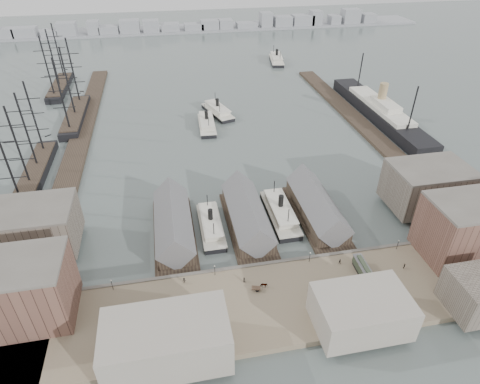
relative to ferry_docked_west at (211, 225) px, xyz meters
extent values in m
plane|color=#4A5654|center=(13.00, -17.25, -2.17)|extent=(900.00, 900.00, 0.00)
cube|color=#776750|center=(13.00, -37.25, -1.17)|extent=(180.00, 30.00, 2.00)
cube|color=#59544C|center=(13.00, -22.45, -1.02)|extent=(180.00, 1.20, 2.30)
cube|color=#2D231C|center=(-55.00, 82.75, -1.37)|extent=(10.00, 220.00, 1.60)
cube|color=#2D231C|center=(91.00, 72.75, -1.37)|extent=(10.00, 180.00, 1.60)
cube|color=#2D231C|center=(-13.00, -1.25, -1.57)|extent=(14.00, 42.00, 1.20)
cube|color=#2D231C|center=(-13.00, -0.25, 1.53)|extent=(12.00, 36.00, 5.00)
cube|color=#59595B|center=(-13.00, -0.25, 4.13)|extent=(12.60, 37.00, 12.60)
cube|color=#2D231C|center=(13.00, -1.25, -1.57)|extent=(14.00, 42.00, 1.20)
cube|color=#2D231C|center=(13.00, -0.25, 1.53)|extent=(12.00, 36.00, 5.00)
cube|color=#59595B|center=(13.00, -0.25, 4.13)|extent=(12.60, 37.00, 12.60)
cube|color=#2D231C|center=(39.00, -1.25, -1.57)|extent=(14.00, 42.00, 1.20)
cube|color=#2D231C|center=(39.00, -0.25, 1.53)|extent=(12.00, 36.00, 5.00)
cube|color=#59595B|center=(39.00, -0.25, 4.13)|extent=(12.60, 37.00, 12.60)
cube|color=brown|center=(-57.00, -29.25, 8.83)|extent=(32.00, 18.00, 18.00)
cube|color=#60564C|center=(-57.00, 0.75, 6.83)|extent=(26.00, 20.00, 14.00)
cube|color=brown|center=(79.00, -29.25, 9.33)|extent=(30.00, 18.00, 19.00)
cube|color=#60564C|center=(81.00, -2.25, 7.33)|extent=(28.00, 20.00, 15.00)
cube|color=gray|center=(33.00, -49.25, 4.83)|extent=(24.00, 16.00, 10.00)
cube|color=gray|center=(-17.00, -49.25, 5.83)|extent=(30.00, 16.00, 12.00)
cylinder|color=black|center=(-32.00, -24.25, 1.63)|extent=(0.16, 0.16, 3.60)
sphere|color=silver|center=(-32.00, -24.25, 3.53)|extent=(0.44, 0.44, 0.44)
cylinder|color=black|center=(-2.00, -24.25, 1.63)|extent=(0.16, 0.16, 3.60)
sphere|color=silver|center=(-2.00, -24.25, 3.53)|extent=(0.44, 0.44, 0.44)
cylinder|color=black|center=(28.00, -24.25, 1.63)|extent=(0.16, 0.16, 3.60)
sphere|color=silver|center=(28.00, -24.25, 3.53)|extent=(0.44, 0.44, 0.44)
cylinder|color=black|center=(58.00, -24.25, 1.63)|extent=(0.16, 0.16, 3.60)
sphere|color=silver|center=(58.00, -24.25, 3.53)|extent=(0.44, 0.44, 0.44)
cube|color=gray|center=(13.00, 322.75, -1.17)|extent=(500.00, 40.00, 2.00)
cube|color=gray|center=(-149.59, 312.75, 2.94)|extent=(17.36, 14.00, 10.23)
cube|color=gray|center=(-132.16, 312.75, 2.97)|extent=(20.65, 14.00, 10.28)
cube|color=gray|center=(-110.57, 312.75, 1.45)|extent=(14.71, 14.00, 7.23)
cube|color=gray|center=(-94.98, 312.75, 4.45)|extent=(17.63, 14.00, 13.23)
cube|color=gray|center=(-70.49, 312.75, 4.62)|extent=(10.74, 14.00, 13.58)
cube|color=gray|center=(-56.86, 312.75, 2.15)|extent=(18.06, 14.00, 8.64)
cube|color=gray|center=(-36.92, 312.75, 4.47)|extent=(18.55, 14.00, 13.29)
cube|color=gray|center=(-16.70, 312.75, 4.06)|extent=(15.33, 14.00, 12.47)
cube|color=gray|center=(1.71, 312.75, 2.19)|extent=(17.56, 14.00, 8.72)
cube|color=gray|center=(24.96, 312.75, 1.65)|extent=(18.76, 14.00, 7.63)
cube|color=gray|center=(40.85, 312.75, 3.00)|extent=(17.61, 14.00, 10.35)
cube|color=gray|center=(57.04, 312.75, 2.98)|extent=(13.38, 14.00, 10.30)
cube|color=gray|center=(78.61, 312.75, 1.21)|extent=(20.73, 14.00, 6.75)
cube|color=gray|center=(98.69, 312.75, 5.62)|extent=(11.51, 14.00, 15.57)
cube|color=gray|center=(116.47, 312.75, 3.46)|extent=(18.17, 14.00, 11.26)
cube|color=gray|center=(138.20, 312.75, 3.74)|extent=(21.81, 14.00, 11.83)
cube|color=gray|center=(152.05, 312.75, 5.58)|extent=(11.12, 14.00, 15.50)
cube|color=gray|center=(172.69, 312.75, 2.97)|extent=(10.90, 14.00, 10.29)
cube|color=gray|center=(190.90, 312.75, 5.69)|extent=(17.95, 14.00, 15.72)
cube|color=gray|center=(210.92, 312.75, 3.09)|extent=(14.21, 14.00, 10.51)
cube|color=black|center=(0.00, 0.00, -1.34)|extent=(7.41, 25.93, 1.67)
cube|color=silver|center=(0.00, 0.00, -0.13)|extent=(7.78, 25.93, 0.46)
cube|color=silver|center=(0.00, 0.00, 1.16)|extent=(6.02, 18.52, 2.04)
cube|color=silver|center=(0.00, 0.00, 2.46)|extent=(6.48, 20.38, 0.37)
cylinder|color=black|center=(0.00, 0.00, 4.50)|extent=(1.67, 1.67, 4.17)
cylinder|color=black|center=(0.00, 8.34, 4.31)|extent=(0.28, 0.28, 5.56)
cylinder|color=black|center=(0.00, -8.34, 4.31)|extent=(0.28, 0.28, 5.56)
cube|color=black|center=(26.00, 2.14, -1.25)|extent=(8.22, 28.78, 1.85)
cube|color=silver|center=(26.00, 2.14, 0.09)|extent=(8.63, 28.78, 0.51)
cube|color=silver|center=(26.00, 2.14, 1.53)|extent=(6.68, 20.55, 2.26)
cube|color=silver|center=(26.00, 2.14, 2.97)|extent=(7.19, 22.61, 0.41)
cylinder|color=black|center=(26.00, 2.14, 5.23)|extent=(1.85, 1.85, 4.62)
cylinder|color=black|center=(26.00, 11.39, 5.02)|extent=(0.31, 0.31, 6.17)
cylinder|color=black|center=(26.00, -7.11, 5.02)|extent=(0.31, 0.31, 6.17)
cube|color=black|center=(9.27, 85.27, -1.29)|extent=(9.13, 27.73, 1.76)
cube|color=silver|center=(9.27, 85.27, -0.02)|extent=(9.52, 27.75, 0.49)
cube|color=silver|center=(9.27, 85.27, 1.35)|extent=(7.29, 19.84, 2.15)
cube|color=silver|center=(9.27, 85.27, 2.72)|extent=(7.87, 21.82, 0.39)
cylinder|color=black|center=(9.27, 85.27, 4.87)|extent=(1.76, 1.76, 4.40)
cylinder|color=black|center=(9.27, 94.07, 4.68)|extent=(0.29, 0.29, 5.87)
cylinder|color=black|center=(9.27, 76.47, 4.68)|extent=(0.29, 0.29, 5.87)
cube|color=black|center=(17.50, 101.80, -1.29)|extent=(15.72, 28.59, 1.77)
cube|color=silver|center=(17.50, 101.80, -0.01)|extent=(16.10, 28.71, 0.49)
cube|color=silver|center=(17.50, 101.80, 1.37)|extent=(11.97, 20.66, 2.16)
cube|color=silver|center=(17.50, 101.80, 2.74)|extent=(13.02, 22.68, 0.39)
cylinder|color=black|center=(17.50, 101.80, 4.90)|extent=(1.77, 1.77, 4.42)
cylinder|color=black|center=(17.50, 110.64, 4.71)|extent=(0.29, 0.29, 5.89)
cylinder|color=black|center=(17.50, 92.96, 4.71)|extent=(0.29, 0.29, 5.89)
cube|color=black|center=(77.55, 193.97, -1.21)|extent=(13.44, 31.03, 1.93)
cube|color=silver|center=(77.55, 193.97, 0.19)|extent=(13.86, 31.10, 0.54)
cube|color=silver|center=(77.55, 193.97, 1.69)|extent=(10.43, 22.30, 2.36)
cube|color=silver|center=(77.55, 193.97, 3.19)|extent=(11.31, 24.51, 0.43)
cylinder|color=black|center=(77.55, 193.97, 5.55)|extent=(1.93, 1.93, 4.82)
cylinder|color=black|center=(77.55, 203.62, 5.33)|extent=(0.32, 0.32, 6.43)
cylinder|color=black|center=(77.55, 184.32, 5.33)|extent=(0.32, 0.32, 6.43)
cube|color=black|center=(-68.90, 47.85, -0.44)|extent=(8.68, 59.76, 3.47)
cube|color=#2D231C|center=(-68.90, 47.85, 1.59)|extent=(8.19, 53.79, 0.58)
cylinder|color=black|center=(-68.90, 26.93, 17.11)|extent=(0.77, 0.77, 32.77)
cylinder|color=black|center=(-68.90, 40.88, 17.11)|extent=(0.77, 0.77, 32.77)
cylinder|color=black|center=(-68.90, 54.82, 17.11)|extent=(0.77, 0.77, 32.77)
cylinder|color=black|center=(-68.90, 68.77, 17.11)|extent=(0.77, 0.77, 32.77)
cube|color=black|center=(-60.46, 109.45, -0.26)|extent=(9.55, 55.16, 3.82)
cube|color=#2D231C|center=(-60.46, 109.45, 1.97)|extent=(9.02, 49.64, 0.64)
cylinder|color=black|center=(-60.46, 90.14, 19.04)|extent=(0.85, 0.85, 36.07)
cylinder|color=black|center=(-60.46, 109.45, 19.04)|extent=(0.85, 0.85, 36.07)
cylinder|color=black|center=(-60.46, 128.75, 19.04)|extent=(0.85, 0.85, 36.07)
cube|color=black|center=(-77.23, 160.81, -0.33)|extent=(9.18, 51.00, 3.67)
cube|color=#2D231C|center=(-77.23, 160.81, 1.81)|extent=(8.67, 45.90, 0.61)
cylinder|color=black|center=(-77.23, 142.97, 18.23)|extent=(0.82, 0.82, 34.68)
cylinder|color=black|center=(-77.23, 160.81, 18.23)|extent=(0.82, 0.82, 34.68)
cylinder|color=black|center=(-77.23, 178.66, 18.23)|extent=(0.82, 0.82, 34.68)
cube|color=black|center=(105.00, 80.06, 0.92)|extent=(13.41, 97.96, 6.19)
cube|color=silver|center=(105.00, 80.06, 5.05)|extent=(11.34, 56.72, 2.06)
cube|color=silver|center=(105.00, 74.90, 7.63)|extent=(8.25, 20.62, 3.09)
cylinder|color=tan|center=(105.00, 80.06, 12.27)|extent=(4.54, 4.54, 10.31)
cube|color=black|center=(41.94, -32.60, 0.23)|extent=(2.72, 9.69, 0.81)
cube|color=#2E3828|center=(41.94, -32.60, 1.96)|extent=(2.84, 10.20, 2.63)
cube|color=#59595B|center=(41.94, -32.60, 3.42)|extent=(3.05, 10.61, 0.30)
imported|color=black|center=(-26.52, -33.06, 0.60)|extent=(1.39, 1.24, 1.53)
cube|color=#3F2D21|center=(-29.12, -33.07, 0.73)|extent=(2.60, 1.51, 0.25)
cylinder|color=black|center=(-29.12, -33.77, 0.38)|extent=(1.10, 0.08, 1.10)
cylinder|color=black|center=(-29.12, -32.37, 0.38)|extent=(1.10, 0.08, 1.10)
imported|color=black|center=(11.36, -31.94, 0.69)|extent=(2.21, 1.44, 1.72)
cube|color=#3F2D21|center=(8.86, -32.63, 0.73)|extent=(2.91, 2.14, 0.25)
cylinder|color=black|center=(9.04, -33.31, 0.38)|extent=(1.08, 0.37, 1.10)
cylinder|color=black|center=(8.67, -31.96, 0.38)|extent=(1.08, 0.37, 1.10)
imported|color=black|center=(38.93, -39.55, 0.70)|extent=(1.55, 1.78, 1.73)
cube|color=#3F2D21|center=(36.33, -39.67, 0.73)|extent=(2.67, 1.62, 0.25)
cylinder|color=black|center=(36.36, -40.37, 0.38)|extent=(1.10, 0.13, 1.10)
cylinder|color=black|center=(36.30, -38.97, 0.38)|extent=(1.10, 0.13, 1.10)
imported|color=black|center=(-31.91, -32.70, 0.71)|extent=(0.51, 0.67, 1.77)
imported|color=black|center=(-30.93, -35.78, 0.65)|extent=(1.00, 1.01, 1.64)
imported|color=black|center=(-11.38, -25.57, 0.74)|extent=(1.22, 0.75, 1.82)
imported|color=black|center=(-4.88, -40.47, 0.65)|extent=(0.76, 1.05, 1.65)
imported|color=black|center=(6.12, -28.68, 0.69)|extent=(0.76, 0.96, 1.72)
imported|color=black|center=(27.42, -39.28, 0.73)|extent=(0.61, 0.75, 1.80)
imported|color=black|center=(37.09, -26.80, 0.68)|extent=(1.04, 1.00, 1.70)
imported|color=black|center=(37.11, -37.86, 0.71)|extent=(1.18, 1.32, 1.77)
imported|color=black|center=(55.85, -32.62, 0.74)|extent=(1.09, 1.05, 1.82)
imported|color=black|center=(73.00, -36.12, 0.69)|extent=(0.91, 1.00, 1.72)
camera|label=1|loc=(-11.25, -110.83, 88.76)|focal=30.00mm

